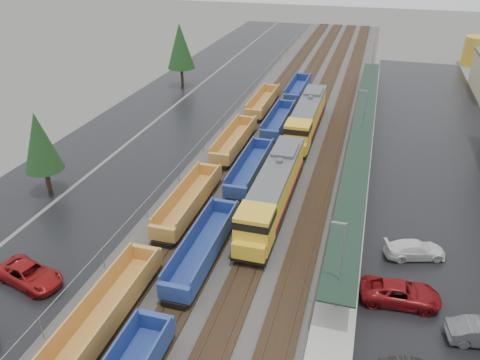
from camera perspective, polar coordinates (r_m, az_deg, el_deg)
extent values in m
cube|color=#302D2B|center=(71.74, 7.21, 7.64)|extent=(20.00, 160.00, 0.08)
cube|color=black|center=(72.77, 2.52, 8.23)|extent=(2.60, 160.00, 0.15)
cube|color=#473326|center=(72.89, 1.96, 8.37)|extent=(0.08, 160.00, 0.07)
cube|color=#473326|center=(72.58, 3.08, 8.25)|extent=(0.08, 160.00, 0.07)
cube|color=black|center=(72.00, 5.64, 7.90)|extent=(2.60, 160.00, 0.15)
cube|color=#473326|center=(72.08, 5.08, 8.04)|extent=(0.08, 160.00, 0.07)
cube|color=#473326|center=(71.85, 6.21, 7.92)|extent=(0.08, 160.00, 0.07)
cube|color=black|center=(71.45, 8.81, 7.54)|extent=(2.60, 160.00, 0.15)
cube|color=#473326|center=(71.49, 8.24, 7.69)|extent=(0.08, 160.00, 0.07)
cube|color=#473326|center=(71.34, 9.39, 7.55)|extent=(0.08, 160.00, 0.07)
cube|color=black|center=(71.12, 12.02, 7.15)|extent=(2.60, 160.00, 0.15)
cube|color=#473326|center=(71.12, 11.45, 7.30)|extent=(0.08, 160.00, 0.07)
cube|color=#473326|center=(71.05, 12.61, 7.16)|extent=(0.08, 160.00, 0.07)
cube|color=black|center=(75.29, -4.23, 8.76)|extent=(10.00, 160.00, 0.02)
cube|color=black|center=(79.16, -11.14, 9.28)|extent=(9.00, 160.00, 0.02)
cube|color=black|center=(62.47, 23.03, 2.29)|extent=(16.00, 100.00, 0.02)
cube|color=#9E9B93|center=(61.66, 14.39, 3.75)|extent=(3.00, 80.00, 0.70)
cylinder|color=gray|center=(39.06, 12.52, -8.74)|extent=(0.16, 0.16, 2.40)
cylinder|color=gray|center=(51.94, 13.95, 0.95)|extent=(0.16, 0.16, 2.40)
cylinder|color=gray|center=(65.72, 14.80, 6.70)|extent=(0.16, 0.16, 2.40)
cylinder|color=gray|center=(79.94, 15.36, 10.43)|extent=(0.16, 0.16, 2.40)
cylinder|color=gray|center=(94.41, 15.76, 13.02)|extent=(0.16, 0.16, 2.40)
cube|color=black|center=(60.58, 14.71, 6.20)|extent=(2.60, 65.00, 0.15)
cylinder|color=gray|center=(33.81, 12.15, -10.83)|extent=(0.12, 0.12, 8.00)
cube|color=gray|center=(31.55, 11.95, -5.18)|extent=(1.00, 0.15, 0.12)
cylinder|color=gray|center=(60.30, 14.80, 6.90)|extent=(0.12, 0.12, 8.00)
cube|color=gray|center=(59.07, 14.77, 10.49)|extent=(1.00, 0.15, 0.12)
cylinder|color=gray|center=(89.05, 15.81, 13.54)|extent=(0.12, 0.12, 8.00)
cube|color=gray|center=(88.22, 15.82, 16.03)|extent=(1.00, 0.15, 0.12)
cylinder|color=gray|center=(35.94, -23.02, -16.39)|extent=(0.08, 0.08, 2.00)
cylinder|color=gray|center=(40.65, -16.31, -9.22)|extent=(0.08, 0.08, 2.00)
cylinder|color=gray|center=(46.28, -11.31, -3.58)|extent=(0.08, 0.08, 2.00)
cylinder|color=gray|center=(52.52, -7.49, 0.81)|extent=(0.08, 0.08, 2.00)
cylinder|color=gray|center=(59.19, -4.50, 4.23)|extent=(0.08, 0.08, 2.00)
cylinder|color=gray|center=(66.15, -2.11, 6.94)|extent=(0.08, 0.08, 2.00)
cylinder|color=gray|center=(73.33, -0.16, 9.12)|extent=(0.08, 0.08, 2.00)
cylinder|color=gray|center=(80.66, 1.46, 10.90)|extent=(0.08, 0.08, 2.00)
cylinder|color=gray|center=(88.11, 2.82, 12.37)|extent=(0.08, 0.08, 2.00)
cylinder|color=gray|center=(95.65, 3.97, 13.61)|extent=(0.08, 0.08, 2.00)
cylinder|color=gray|center=(103.25, 4.97, 14.66)|extent=(0.08, 0.08, 2.00)
cylinder|color=gray|center=(110.91, 5.84, 15.56)|extent=(0.08, 0.08, 2.00)
cylinder|color=gray|center=(118.62, 6.60, 16.34)|extent=(0.08, 0.08, 2.00)
cylinder|color=gray|center=(126.36, 7.28, 17.03)|extent=(0.08, 0.08, 2.00)
cylinder|color=gray|center=(134.14, 7.87, 17.63)|extent=(0.08, 0.08, 2.00)
cylinder|color=gray|center=(141.93, 8.41, 18.17)|extent=(0.08, 0.08, 2.00)
cube|color=gray|center=(73.01, -0.16, 9.86)|extent=(0.05, 160.00, 0.05)
ellipsoid|color=#455642|center=(220.06, 25.32, 19.18)|extent=(196.00, 140.00, 25.20)
cylinder|color=#332316|center=(53.93, -22.36, -0.04)|extent=(0.50, 0.50, 2.70)
cone|color=black|center=(52.12, -23.25, 4.32)|extent=(3.96, 3.96, 6.30)
cylinder|color=#332316|center=(86.51, -7.07, 12.34)|extent=(0.50, 0.50, 3.30)
cone|color=black|center=(85.19, -7.30, 15.90)|extent=(4.84, 4.84, 7.70)
cube|color=black|center=(47.04, 4.15, -2.70)|extent=(3.00, 20.00, 0.40)
cube|color=gold|center=(47.05, 4.48, -0.32)|extent=(2.80, 16.00, 3.00)
cube|color=gold|center=(39.59, 1.81, -5.91)|extent=(3.00, 3.20, 3.40)
cube|color=black|center=(39.04, 1.83, -4.70)|extent=(3.05, 3.25, 0.70)
cube|color=gold|center=(38.75, 1.11, -8.57)|extent=(2.80, 1.00, 1.40)
cube|color=#59595B|center=(46.31, 4.56, 1.42)|extent=(2.85, 16.00, 0.35)
cube|color=maroon|center=(47.89, 2.77, -1.36)|extent=(0.04, 16.00, 0.35)
cube|color=maroon|center=(47.42, 6.11, -1.82)|extent=(0.04, 16.00, 0.35)
cube|color=black|center=(47.24, 4.13, -3.12)|extent=(2.20, 6.00, 0.60)
cube|color=black|center=(41.49, 2.04, -7.83)|extent=(2.40, 4.00, 0.50)
cube|color=black|center=(53.21, 5.76, 0.74)|extent=(2.40, 4.00, 0.50)
cylinder|color=#59595B|center=(47.06, 4.82, 2.27)|extent=(0.70, 0.70, 0.50)
cube|color=#59595B|center=(49.76, 5.53, 3.66)|extent=(2.40, 4.00, 0.50)
cube|color=black|center=(65.72, 8.11, 6.38)|extent=(3.00, 20.00, 0.40)
cube|color=gold|center=(66.05, 8.34, 8.06)|extent=(2.80, 16.00, 3.00)
cube|color=gold|center=(57.84, 7.04, 5.40)|extent=(3.00, 3.20, 3.40)
cube|color=black|center=(57.47, 7.10, 6.32)|extent=(3.05, 3.25, 0.70)
cube|color=gold|center=(56.60, 6.67, 3.79)|extent=(2.80, 1.00, 1.40)
cube|color=#59595B|center=(65.52, 8.44, 9.37)|extent=(2.85, 16.00, 0.35)
cube|color=maroon|center=(66.64, 7.06, 7.23)|extent=(0.04, 16.00, 0.35)
cube|color=maroon|center=(66.31, 9.49, 6.94)|extent=(0.04, 16.00, 0.35)
cube|color=black|center=(65.86, 8.09, 6.06)|extent=(2.20, 6.00, 0.60)
cube|color=black|center=(59.44, 7.05, 3.73)|extent=(2.40, 4.00, 0.50)
cube|color=black|center=(72.33, 8.96, 8.12)|extent=(2.40, 4.00, 0.50)
cylinder|color=#59595B|center=(66.37, 8.59, 9.88)|extent=(0.70, 0.70, 0.50)
cube|color=#59595B|center=(69.22, 8.96, 10.57)|extent=(2.40, 4.00, 0.50)
cube|color=#BA8433|center=(35.81, -15.77, -15.44)|extent=(2.53, 12.31, 0.24)
cube|color=#BA8433|center=(35.79, -17.68, -13.91)|extent=(0.15, 12.31, 1.75)
cube|color=#BA8433|center=(34.70, -14.18, -14.90)|extent=(0.15, 12.31, 1.75)
cube|color=#BA8433|center=(39.50, -11.27, -8.82)|extent=(2.53, 0.49, 1.36)
cube|color=black|center=(39.62, -11.57, -10.50)|extent=(1.94, 2.14, 0.49)
cube|color=#BA8433|center=(46.87, -6.17, -2.95)|extent=(2.53, 12.31, 0.24)
cube|color=#BA8433|center=(46.85, -7.61, -1.81)|extent=(0.15, 12.31, 1.75)
cube|color=#BA8433|center=(46.02, -4.82, -2.24)|extent=(0.15, 12.31, 1.75)
cube|color=#BA8433|center=(41.66, -9.44, -6.47)|extent=(2.53, 0.49, 1.36)
cube|color=#BA8433|center=(51.71, -3.63, 1.18)|extent=(2.53, 0.49, 1.36)
cube|color=black|center=(42.71, -8.96, -7.05)|extent=(1.94, 2.14, 0.49)
cube|color=black|center=(51.59, -3.85, -0.11)|extent=(1.94, 2.14, 0.49)
cube|color=#BA8433|center=(60.04, -0.66, 4.50)|extent=(2.53, 12.31, 0.24)
cube|color=#BA8433|center=(60.03, -1.78, 5.39)|extent=(0.15, 12.31, 1.75)
cube|color=#BA8433|center=(59.38, 0.47, 5.15)|extent=(0.15, 12.31, 1.75)
cube|color=#BA8433|center=(54.26, -2.58, 2.57)|extent=(2.53, 0.49, 1.36)
cube|color=#BA8433|center=(65.43, 0.95, 7.19)|extent=(2.53, 0.49, 1.36)
cube|color=black|center=(55.26, -2.34, 1.96)|extent=(1.94, 2.14, 0.49)
cube|color=black|center=(65.18, 0.78, 6.19)|extent=(1.94, 2.14, 0.49)
cube|color=#BA8433|center=(74.21, 2.87, 9.18)|extent=(2.53, 12.31, 0.24)
cube|color=#BA8433|center=(74.20, 1.96, 9.91)|extent=(0.15, 12.31, 1.75)
cube|color=#BA8433|center=(73.68, 3.82, 9.73)|extent=(0.15, 12.31, 1.75)
cube|color=#BA8433|center=(68.16, 1.62, 8.06)|extent=(2.53, 0.49, 1.36)
cube|color=#BA8433|center=(79.89, 3.97, 11.05)|extent=(2.53, 0.49, 1.36)
cube|color=black|center=(69.12, 1.75, 7.49)|extent=(1.94, 2.14, 0.49)
cube|color=black|center=(79.55, 3.83, 10.25)|extent=(1.94, 2.14, 0.49)
cube|color=navy|center=(33.51, -10.13, -16.69)|extent=(2.54, 0.49, 1.37)
cube|color=black|center=(33.79, -10.50, -18.63)|extent=(1.95, 2.15, 0.49)
cube|color=navy|center=(40.34, -4.43, -8.59)|extent=(2.54, 12.08, 0.24)
cube|color=navy|center=(40.21, -6.12, -7.28)|extent=(0.15, 12.08, 1.76)
cube|color=navy|center=(39.48, -2.80, -7.88)|extent=(0.15, 12.08, 1.76)
cube|color=navy|center=(35.47, -8.01, -13.45)|extent=(2.54, 0.49, 1.37)
cube|color=navy|center=(44.83, -1.73, -3.32)|extent=(2.54, 0.49, 1.37)
cube|color=black|center=(36.58, -7.47, -13.93)|extent=(1.95, 2.15, 0.49)
cube|color=black|center=(44.80, -1.98, -4.82)|extent=(1.95, 2.15, 0.49)
cube|color=navy|center=(52.93, 1.31, 1.08)|extent=(2.54, 12.08, 0.24)
cube|color=navy|center=(52.82, 0.04, 2.10)|extent=(0.15, 12.08, 1.76)
cube|color=navy|center=(52.27, 2.61, 1.77)|extent=(0.15, 12.08, 1.76)
cube|color=navy|center=(47.32, -0.63, -1.48)|extent=(2.54, 0.49, 1.37)
cube|color=navy|center=(58.11, 2.90, 4.37)|extent=(2.54, 0.49, 1.37)
cube|color=black|center=(48.37, -0.39, -2.10)|extent=(1.95, 2.15, 0.49)
cube|color=black|center=(57.90, 2.72, 3.23)|extent=(1.95, 2.15, 0.49)
cube|color=navy|center=(66.75, 4.76, 6.91)|extent=(2.54, 12.08, 0.24)
cube|color=navy|center=(66.66, 3.76, 7.72)|extent=(0.15, 12.08, 1.76)
cube|color=navy|center=(66.23, 5.83, 7.50)|extent=(0.15, 12.08, 1.76)
cube|color=navy|center=(60.82, 3.57, 5.47)|extent=(2.54, 0.49, 1.37)
cube|color=navy|center=(72.28, 5.81, 9.12)|extent=(2.54, 0.49, 1.37)
cube|color=black|center=(61.82, 3.69, 4.87)|extent=(1.95, 2.15, 0.49)
cube|color=black|center=(71.97, 5.67, 8.22)|extent=(1.95, 2.15, 0.49)
cube|color=navy|center=(81.18, 7.05, 10.69)|extent=(2.54, 12.08, 0.24)
cube|color=navy|center=(81.11, 6.22, 11.37)|extent=(0.15, 12.08, 1.76)
cube|color=navy|center=(80.75, 7.95, 11.19)|extent=(0.15, 12.08, 1.76)
cube|color=navy|center=(75.10, 6.26, 9.83)|extent=(2.54, 0.49, 1.37)
cube|color=navy|center=(86.90, 7.79, 12.28)|extent=(2.54, 0.49, 1.37)
cube|color=black|center=(76.05, 6.31, 9.29)|extent=(1.95, 2.15, 0.49)
cube|color=black|center=(86.52, 7.68, 11.54)|extent=(1.95, 2.15, 0.49)
cylinder|color=gold|center=(111.56, 26.99, 13.83)|extent=(5.79, 5.79, 5.79)
imported|color=maroon|center=(41.37, -24.29, -10.45)|extent=(3.99, 6.27, 1.61)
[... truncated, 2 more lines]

